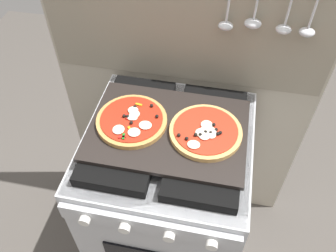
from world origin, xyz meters
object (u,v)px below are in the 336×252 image
Objects in this scene: stove at (168,198)px; pizza_left at (132,120)px; pizza_right at (205,132)px; baking_tray at (168,129)px.

pizza_left reaches higher than stove.
stove is 3.67× the size of pizza_left.
pizza_right is (0.26, -0.01, 0.00)m from pizza_left.
baking_tray reaches higher than stove.
stove is at bearing -90.00° from baking_tray.
pizza_left is at bearing 178.24° from pizza_right.
pizza_left is at bearing 177.87° from stove.
baking_tray is 2.20× the size of pizza_right.
pizza_right is at bearing -1.76° from pizza_left.
pizza_right reaches higher than baking_tray.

